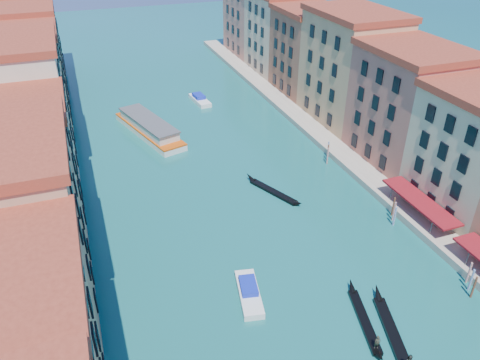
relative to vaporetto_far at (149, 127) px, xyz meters
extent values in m
cube|color=tan|center=(-19.18, -38.81, 8.16)|extent=(12.00, 17.00, 19.00)
cube|color=tan|center=(-19.18, -23.31, 6.91)|extent=(12.00, 14.00, 16.50)
cube|color=maroon|center=(-19.18, -23.31, 15.66)|extent=(12.80, 14.40, 1.00)
cube|color=beige|center=(-19.18, -7.31, 8.66)|extent=(12.00, 18.00, 20.00)
cube|color=maroon|center=(-19.18, -7.31, 19.16)|extent=(12.80, 18.40, 1.00)
cube|color=tan|center=(-19.18, 9.69, 7.41)|extent=(12.00, 16.00, 17.50)
cube|color=maroon|center=(-19.18, 9.69, 16.66)|extent=(12.80, 16.40, 1.00)
cube|color=#A16C55|center=(-19.18, 25.19, 7.91)|extent=(12.00, 15.00, 18.50)
cube|color=maroon|center=(-19.18, 25.19, 17.66)|extent=(12.80, 15.40, 1.00)
cube|color=tan|center=(-19.18, 41.19, 8.16)|extent=(12.00, 17.00, 19.00)
cube|color=tan|center=(36.82, -39.31, 6.91)|extent=(12.00, 14.00, 16.50)
cube|color=#A75B49|center=(36.82, -24.31, 7.66)|extent=(12.00, 16.00, 18.00)
cube|color=maroon|center=(36.82, -24.31, 17.16)|extent=(12.80, 16.40, 1.00)
cube|color=tan|center=(36.82, -7.31, 8.66)|extent=(12.00, 18.00, 20.00)
cube|color=maroon|center=(36.82, -7.31, 19.16)|extent=(12.80, 18.40, 1.00)
cube|color=#955339|center=(36.82, 9.19, 7.41)|extent=(12.00, 15.00, 17.50)
cube|color=maroon|center=(36.82, 9.19, 16.66)|extent=(12.80, 15.40, 1.00)
cube|color=#DAAF86|center=(36.82, 24.69, 7.91)|extent=(12.00, 16.00, 18.50)
cube|color=#BB715B|center=(36.82, 41.19, 8.41)|extent=(12.00, 17.00, 19.50)
cube|color=#A99B88|center=(28.82, -13.31, -0.84)|extent=(4.00, 140.00, 1.00)
cylinder|color=#504F52|center=(27.62, -49.71, 0.16)|extent=(0.12, 0.12, 3.00)
cube|color=maroon|center=(29.02, -39.31, 1.66)|extent=(3.20, 12.60, 0.25)
cylinder|color=#504F52|center=(27.62, -43.51, 0.16)|extent=(0.12, 0.12, 3.00)
cylinder|color=#504F52|center=(27.62, -35.11, 0.16)|extent=(0.12, 0.12, 3.00)
cylinder|color=brown|center=(25.32, -53.31, -0.04)|extent=(0.24, 0.24, 3.20)
cylinder|color=brown|center=(25.92, -52.31, -0.04)|extent=(0.24, 0.24, 3.20)
cylinder|color=brown|center=(26.52, -51.31, -0.04)|extent=(0.24, 0.24, 3.20)
cylinder|color=brown|center=(25.32, -39.31, -0.04)|extent=(0.24, 0.24, 3.20)
cylinder|color=brown|center=(25.92, -38.31, -0.04)|extent=(0.24, 0.24, 3.20)
cylinder|color=brown|center=(26.52, -37.31, -0.04)|extent=(0.24, 0.24, 3.20)
cylinder|color=brown|center=(25.32, -21.31, -0.04)|extent=(0.24, 0.24, 3.20)
cylinder|color=brown|center=(25.92, -20.31, -0.04)|extent=(0.24, 0.24, 3.20)
cylinder|color=brown|center=(26.52, -19.31, -0.04)|extent=(0.24, 0.24, 3.20)
cube|color=silver|center=(0.00, 0.00, -0.74)|extent=(9.93, 20.40, 1.20)
cube|color=beige|center=(0.00, 0.00, 0.56)|extent=(8.33, 16.43, 1.60)
cube|color=#504F52|center=(0.00, 0.00, 1.51)|extent=(8.75, 16.99, 0.25)
cube|color=#D54E0C|center=(0.00, 0.00, -0.19)|extent=(9.98, 20.41, 0.25)
cube|color=black|center=(12.41, -52.41, -1.13)|extent=(3.18, 8.40, 0.42)
cone|color=black|center=(13.62, -47.89, -0.77)|extent=(1.30, 2.03, 1.57)
cone|color=black|center=(11.19, -56.92, -0.87)|extent=(1.22, 1.72, 1.38)
imported|color=#2E2F22|center=(11.48, -55.84, -0.15)|extent=(0.67, 0.53, 1.61)
cube|color=black|center=(14.05, -54.97, -1.10)|extent=(4.05, 9.61, 0.48)
cone|color=black|center=(15.68, -49.83, -0.69)|extent=(1.58, 2.36, 1.81)
cube|color=black|center=(13.45, -26.51, -1.12)|extent=(4.48, 8.44, 0.44)
cone|color=black|center=(11.51, -22.06, -0.75)|extent=(1.58, 2.14, 1.63)
cone|color=black|center=(15.40, -30.96, -0.85)|extent=(1.45, 1.83, 1.44)
cube|color=white|center=(2.59, -44.97, -0.94)|extent=(3.49, 7.26, 0.80)
cube|color=#162BB6|center=(2.68, -44.48, -0.24)|extent=(2.33, 3.27, 0.70)
cube|color=white|center=(13.09, 12.13, -0.90)|extent=(3.16, 7.79, 0.87)
cube|color=#162BB6|center=(13.03, 12.67, -0.14)|extent=(2.28, 3.43, 0.76)
camera|label=1|loc=(-11.07, -79.68, 35.96)|focal=35.00mm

